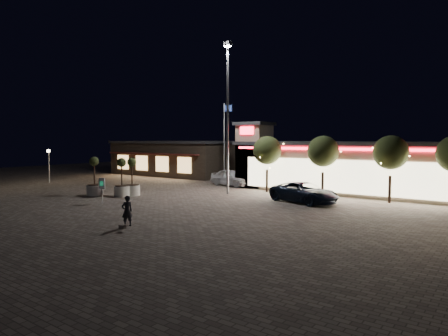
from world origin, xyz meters
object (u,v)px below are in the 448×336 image
Objects in this scene: white_sedan at (232,178)px; valet_sign at (102,186)px; pedestrian at (127,211)px; pickup_truck at (304,192)px; planter_mid at (95,184)px; planter_left at (122,185)px.

valet_sign is at bearing -172.88° from white_sedan.
white_sedan is 2.94× the size of pedestrian.
white_sedan reaches higher than pedestrian.
pickup_truck is 11.32m from white_sedan.
pickup_truck is at bearing -106.00° from white_sedan.
white_sedan is at bearing 67.21° from planter_mid.
white_sedan reaches higher than pickup_truck.
planter_mid is (-15.03, -6.67, 0.25)m from pickup_truck.
planter_mid reaches higher than pickup_truck.
planter_left is (-2.87, -11.01, 0.14)m from white_sedan.
pedestrian reaches higher than pickup_truck.
valet_sign is (-1.19, -14.14, 0.45)m from white_sedan.
valet_sign is (1.68, -3.13, 0.32)m from planter_left.
planter_left is at bearing 24.10° from planter_mid.
pickup_truck is at bearing 179.12° from pedestrian.
white_sedan is 1.51× the size of planter_mid.
planter_mid is at bearing -102.00° from pedestrian.
pedestrian is 0.53× the size of planter_left.
valet_sign is at bearing -61.76° from planter_left.
planter_mid reaches higher than white_sedan.
planter_mid is at bearing 130.84° from pickup_truck.
pedestrian is at bearing -28.59° from planter_mid.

